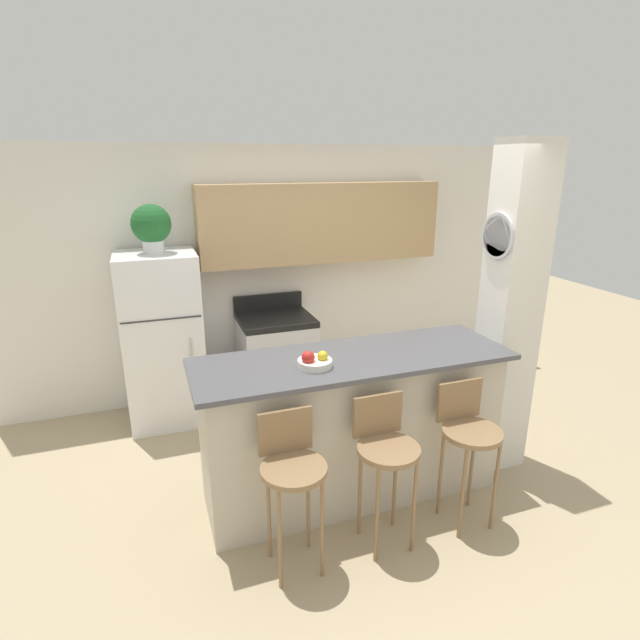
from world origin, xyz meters
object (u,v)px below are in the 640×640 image
object	(u,v)px
trash_bin	(232,400)
fruit_bowl	(314,362)
bar_stool_left	(292,469)
bar_stool_right	(468,432)
stove_range	(277,358)
potted_plant_on_fridge	(151,226)
refrigerator	(163,339)
bar_stool_mid	(386,449)

from	to	relation	value
trash_bin	fruit_bowl	bearing A→B (deg)	-77.64
bar_stool_left	bar_stool_right	xyz separation A→B (m)	(1.22, 0.00, 0.00)
stove_range	fruit_bowl	bearing A→B (deg)	-96.10
bar_stool_right	bar_stool_left	bearing A→B (deg)	180.00
bar_stool_right	stove_range	bearing A→B (deg)	108.72
bar_stool_left	potted_plant_on_fridge	world-z (taller)	potted_plant_on_fridge
stove_range	bar_stool_right	distance (m)	2.32
stove_range	trash_bin	distance (m)	0.63
potted_plant_on_fridge	refrigerator	bearing A→B (deg)	-62.08
trash_bin	bar_stool_mid	bearing A→B (deg)	-71.59
stove_range	bar_stool_mid	xyz separation A→B (m)	(0.13, -2.19, 0.21)
refrigerator	bar_stool_right	xyz separation A→B (m)	(1.83, -2.17, -0.14)
stove_range	potted_plant_on_fridge	bearing A→B (deg)	-178.87
stove_range	bar_stool_right	xyz separation A→B (m)	(0.74, -2.19, 0.21)
bar_stool_mid	bar_stool_right	xyz separation A→B (m)	(0.61, 0.00, 0.00)
refrigerator	trash_bin	xyz separation A→B (m)	(0.57, -0.22, -0.62)
stove_range	potted_plant_on_fridge	size ratio (longest dim) A/B	2.52
refrigerator	bar_stool_mid	world-z (taller)	refrigerator
refrigerator	bar_stool_right	size ratio (longest dim) A/B	1.63
refrigerator	stove_range	bearing A→B (deg)	1.14
bar_stool_right	fruit_bowl	bearing A→B (deg)	154.55
stove_range	bar_stool_right	bearing A→B (deg)	-71.28
fruit_bowl	bar_stool_mid	bearing A→B (deg)	-54.29
bar_stool_left	trash_bin	world-z (taller)	bar_stool_left
bar_stool_mid	potted_plant_on_fridge	distance (m)	2.75
stove_range	fruit_bowl	xyz separation A→B (m)	(-0.19, -1.75, 0.67)
refrigerator	potted_plant_on_fridge	size ratio (longest dim) A/B	3.80
refrigerator	bar_stool_right	distance (m)	2.84
bar_stool_right	potted_plant_on_fridge	distance (m)	3.07
fruit_bowl	bar_stool_left	bearing A→B (deg)	-123.58
bar_stool_right	trash_bin	bearing A→B (deg)	122.91
refrigerator	stove_range	world-z (taller)	refrigerator
refrigerator	bar_stool_mid	bearing A→B (deg)	-60.69
bar_stool_right	potted_plant_on_fridge	xyz separation A→B (m)	(-1.83, 2.17, 1.18)
bar_stool_mid	refrigerator	bearing A→B (deg)	119.31
potted_plant_on_fridge	bar_stool_mid	bearing A→B (deg)	-60.69
bar_stool_right	refrigerator	bearing A→B (deg)	130.14
bar_stool_right	potted_plant_on_fridge	world-z (taller)	potted_plant_on_fridge
potted_plant_on_fridge	fruit_bowl	size ratio (longest dim) A/B	1.85
bar_stool_mid	fruit_bowl	world-z (taller)	fruit_bowl
refrigerator	fruit_bowl	world-z (taller)	refrigerator
refrigerator	bar_stool_right	bearing A→B (deg)	-49.86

